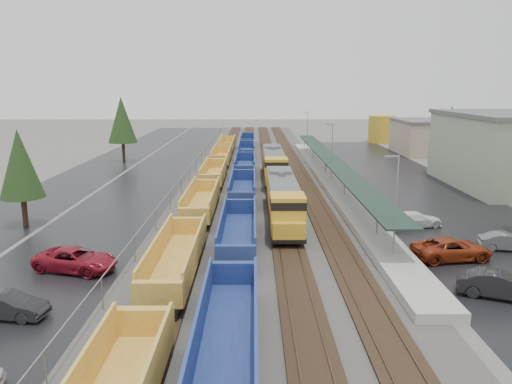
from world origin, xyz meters
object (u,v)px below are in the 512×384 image
well_string_blue (243,189)px  parked_car_west_c (76,260)px  parked_car_east_b (452,249)px  storage_tank (382,129)px  parked_car_east_c (415,219)px  parked_car_east_a (500,285)px  locomotive_trail (274,165)px  parked_car_west_b (7,306)px  well_string_yellow (202,203)px  locomotive_lead (283,199)px  parked_car_east_e (507,242)px

well_string_blue → parked_car_west_c: size_ratio=19.85×
parked_car_west_c → parked_car_east_b: parked_car_east_b is taller
storage_tank → parked_car_east_c: storage_tank is taller
well_string_blue → parked_car_east_a: 31.59m
locomotive_trail → parked_car_west_b: bearing=-112.0°
parked_car_west_c → well_string_yellow: bearing=-10.1°
parked_car_west_b → parked_car_east_a: (28.88, 2.59, 0.08)m
well_string_yellow → parked_car_east_a: size_ratio=23.22×
locomotive_trail → parked_car_east_a: locomotive_trail is taller
well_string_yellow → parked_car_east_b: bearing=-33.8°
locomotive_lead → parked_car_east_c: locomotive_lead is taller
locomotive_lead → well_string_yellow: bearing=159.7°
locomotive_lead → parked_car_east_a: (12.31, -17.32, -1.45)m
parked_car_west_c → parked_car_east_e: parked_car_west_c is taller
locomotive_lead → parked_car_west_c: size_ratio=3.16×
parked_car_west_c → well_string_blue: bearing=-11.8°
well_string_blue → parked_car_east_b: (16.07, -20.18, -0.40)m
locomotive_trail → parked_car_west_c: size_ratio=3.16×
well_string_blue → parked_car_east_e: well_string_blue is taller
locomotive_trail → parked_car_west_c: 36.95m
locomotive_trail → parked_car_east_c: (12.16, -22.62, -1.55)m
well_string_yellow → locomotive_lead: bearing=-20.3°
parked_car_east_e → well_string_yellow: bearing=76.7°
parked_car_west_b → parked_car_west_c: size_ratio=0.76×
parked_car_west_c → parked_car_east_c: (27.43, 11.00, -0.10)m
locomotive_trail → parked_car_east_a: (12.31, -38.32, -1.45)m
well_string_blue → parked_car_west_b: 32.20m
well_string_blue → parked_car_east_e: 27.91m
parked_car_west_b → parked_car_east_e: bearing=-63.7°
storage_tank → parked_car_east_a: size_ratio=1.24×
well_string_yellow → parked_car_east_a: well_string_yellow is taller
locomotive_lead → parked_car_east_c: bearing=-7.6°
storage_tank → parked_car_east_c: bearing=-101.6°
well_string_yellow → parked_car_east_e: size_ratio=27.36×
locomotive_trail → parked_car_west_b: 44.17m
locomotive_lead → well_string_yellow: size_ratio=0.16×
locomotive_trail → parked_car_east_a: 40.28m
well_string_yellow → parked_car_east_c: 20.68m
storage_tank → parked_car_east_c: size_ratio=1.24×
well_string_blue → parked_car_east_a: well_string_blue is taller
locomotive_trail → well_string_yellow: locomotive_trail is taller
parked_car_east_b → parked_car_east_a: bearing=173.3°
locomotive_trail → storage_tank: 54.09m
parked_car_west_b → parked_car_west_c: bearing=-2.7°
locomotive_lead → well_string_yellow: (-8.00, 2.96, -1.04)m
well_string_blue → parked_car_east_a: bearing=-58.9°
storage_tank → parked_car_west_c: bearing=-117.4°
locomotive_trail → well_string_yellow: size_ratio=0.16×
parked_car_east_e → parked_car_west_c: bearing=108.3°
parked_car_east_c → locomotive_trail: bearing=14.8°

